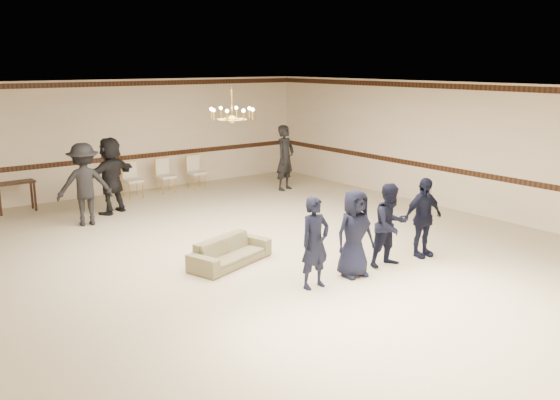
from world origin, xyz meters
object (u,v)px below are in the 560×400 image
(banquet_chair_mid, at_px, (166,176))
(boy_a, at_px, (315,243))
(banquet_chair_right, at_px, (197,172))
(banquet_chair_left, at_px, (133,180))
(chandelier, at_px, (232,103))
(adult_right, at_px, (285,158))
(console_table, at_px, (16,197))
(adult_left, at_px, (84,184))
(adult_mid, at_px, (111,175))
(boy_b, at_px, (355,233))
(settee, at_px, (230,251))
(boy_c, at_px, (390,225))
(boy_d, at_px, (423,217))

(banquet_chair_mid, bearing_deg, boy_a, -104.77)
(banquet_chair_mid, bearing_deg, banquet_chair_right, -5.53)
(banquet_chair_left, xyz_separation_m, banquet_chair_mid, (1.00, 0.00, 0.00))
(chandelier, distance_m, banquet_chair_mid, 5.81)
(boy_a, xyz_separation_m, adult_right, (4.32, 6.45, 0.18))
(boy_a, xyz_separation_m, console_table, (-2.67, 8.37, -0.38))
(adult_left, distance_m, adult_right, 6.01)
(boy_a, bearing_deg, banquet_chair_right, 74.23)
(banquet_chair_left, bearing_deg, console_table, 172.32)
(adult_mid, distance_m, banquet_chair_right, 3.40)
(boy_b, relative_size, adult_mid, 0.81)
(adult_right, bearing_deg, banquet_chair_mid, 131.39)
(adult_left, height_order, banquet_chair_left, adult_left)
(boy_a, bearing_deg, adult_mid, 96.62)
(settee, height_order, banquet_chair_mid, banquet_chair_mid)
(banquet_chair_right, bearing_deg, console_table, 175.78)
(adult_mid, distance_m, banquet_chair_left, 1.78)
(chandelier, relative_size, banquet_chair_mid, 0.96)
(boy_c, xyz_separation_m, boy_d, (0.90, 0.00, 0.00))
(adult_left, xyz_separation_m, banquet_chair_right, (4.01, 2.02, -0.46))
(boy_a, bearing_deg, boy_d, 0.15)
(boy_a, bearing_deg, boy_b, 0.15)
(boy_c, bearing_deg, console_table, 122.43)
(boy_b, xyz_separation_m, banquet_chair_right, (1.43, 8.17, -0.28))
(settee, bearing_deg, banquet_chair_right, 47.93)
(adult_mid, relative_size, console_table, 2.05)
(settee, bearing_deg, boy_d, -47.58)
(boy_c, height_order, banquet_chair_right, boy_c)
(adult_right, xyz_separation_m, banquet_chair_left, (-3.99, 1.72, -0.46))
(boy_d, relative_size, adult_right, 0.81)
(boy_b, xyz_separation_m, banquet_chair_mid, (0.43, 8.17, -0.28))
(boy_b, xyz_separation_m, adult_right, (3.42, 6.45, 0.18))
(boy_d, distance_m, banquet_chair_mid, 8.28)
(chandelier, bearing_deg, console_table, 118.90)
(boy_d, distance_m, console_table, 9.95)
(adult_mid, relative_size, adult_right, 1.00)
(adult_left, height_order, adult_right, same)
(boy_b, height_order, banquet_chair_left, boy_b)
(boy_a, distance_m, adult_left, 6.38)
(settee, relative_size, banquet_chair_right, 1.75)
(banquet_chair_left, height_order, banquet_chair_mid, same)
(boy_c, relative_size, banquet_chair_mid, 1.58)
(adult_right, bearing_deg, boy_c, -130.17)
(adult_left, relative_size, banquet_chair_right, 1.94)
(banquet_chair_mid, bearing_deg, boy_b, -98.54)
(settee, bearing_deg, boy_a, -92.49)
(banquet_chair_right, bearing_deg, banquet_chair_mid, 178.07)
(boy_c, bearing_deg, boy_a, -175.69)
(banquet_chair_right, height_order, console_table, banquet_chair_right)
(boy_d, height_order, banquet_chair_mid, boy_d)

